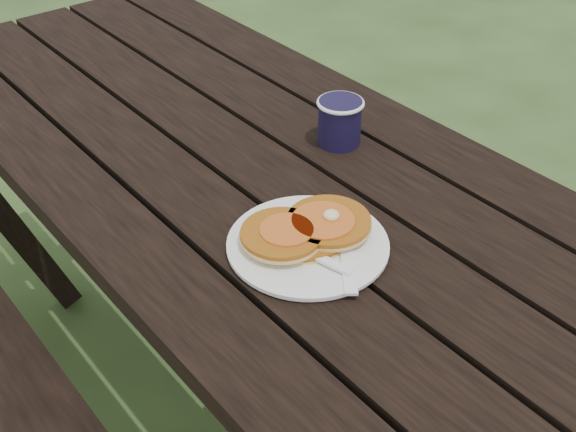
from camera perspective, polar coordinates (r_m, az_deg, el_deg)
ground at (r=1.89m, az=-2.98°, el=-14.48°), size 60.00×60.00×0.00m
picnic_table at (r=1.62m, az=-3.39°, el=-6.31°), size 1.36×1.80×0.75m
plate at (r=1.14m, az=1.58°, el=-2.33°), size 0.33×0.33×0.01m
pancake_stack at (r=1.14m, az=1.52°, el=-1.06°), size 0.21×0.16×0.04m
knife at (r=1.11m, az=4.67°, el=-3.05°), size 0.13×0.15×0.00m
fork at (r=1.09m, az=2.63°, el=-3.38°), size 0.07×0.16×0.01m
coffee_cup at (r=1.38m, az=4.12°, el=7.64°), size 0.09×0.09×0.09m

